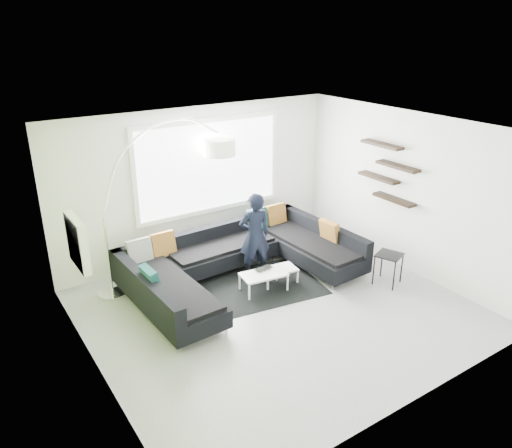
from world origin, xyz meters
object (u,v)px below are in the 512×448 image
(side_table, at_px, (388,269))
(coffee_table, at_px, (271,278))
(arc_lamp, at_px, (103,217))
(laptop, at_px, (265,270))
(sectional_sofa, at_px, (244,264))
(person, at_px, (255,236))

(side_table, bearing_deg, coffee_table, 149.65)
(arc_lamp, relative_size, laptop, 8.14)
(coffee_table, height_order, laptop, laptop)
(sectional_sofa, bearing_deg, side_table, -36.27)
(arc_lamp, height_order, side_table, arc_lamp)
(sectional_sofa, bearing_deg, person, 20.73)
(coffee_table, xyz_separation_m, laptop, (-0.09, 0.04, 0.17))
(laptop, bearing_deg, sectional_sofa, 117.75)
(coffee_table, bearing_deg, person, 99.17)
(sectional_sofa, bearing_deg, coffee_table, -51.97)
(person, distance_m, laptop, 0.63)
(sectional_sofa, relative_size, arc_lamp, 1.42)
(arc_lamp, height_order, laptop, arc_lamp)
(sectional_sofa, relative_size, person, 2.53)
(arc_lamp, bearing_deg, person, -20.02)
(person, bearing_deg, coffee_table, 104.45)
(arc_lamp, relative_size, person, 1.78)
(side_table, distance_m, person, 2.33)
(sectional_sofa, xyz_separation_m, side_table, (2.01, -1.36, -0.09))
(side_table, distance_m, laptop, 2.08)
(coffee_table, xyz_separation_m, side_table, (1.71, -1.00, 0.12))
(coffee_table, relative_size, arc_lamp, 0.35)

